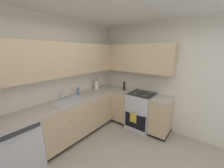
# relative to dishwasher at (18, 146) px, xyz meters

# --- Properties ---
(wall_back) EXTENTS (3.98, 0.05, 2.65)m
(wall_back) POSITION_rel_dishwasher_xyz_m (0.80, 0.33, 0.89)
(wall_back) COLOR silver
(wall_back) RESTS_ON ground_plane
(wall_right) EXTENTS (0.05, 3.66, 2.65)m
(wall_right) POSITION_rel_dishwasher_xyz_m (2.76, -1.48, 0.89)
(wall_right) COLOR silver
(wall_right) RESTS_ON ground_plane
(dishwasher) EXTENTS (0.60, 0.63, 0.88)m
(dishwasher) POSITION_rel_dishwasher_xyz_m (0.00, 0.00, 0.00)
(dishwasher) COLOR silver
(dishwasher) RESTS_ON ground_plane
(lower_cabinets_back) EXTENTS (1.83, 0.62, 0.88)m
(lower_cabinets_back) POSITION_rel_dishwasher_xyz_m (1.22, 0.00, 0.00)
(lower_cabinets_back) COLOR tan
(lower_cabinets_back) RESTS_ON ground_plane
(countertop_back) EXTENTS (3.03, 0.60, 0.03)m
(countertop_back) POSITION_rel_dishwasher_xyz_m (1.22, 0.00, 0.46)
(countertop_back) COLOR #B7A89E
(countertop_back) RESTS_ON lower_cabinets_back
(lower_cabinets_right) EXTENTS (0.62, 1.45, 0.88)m
(lower_cabinets_right) POSITION_rel_dishwasher_xyz_m (2.44, -1.02, 0.00)
(lower_cabinets_right) COLOR tan
(lower_cabinets_right) RESTS_ON ground_plane
(countertop_right) EXTENTS (0.60, 1.45, 0.03)m
(countertop_right) POSITION_rel_dishwasher_xyz_m (2.43, -1.02, 0.46)
(countertop_right) COLOR #B7A89E
(countertop_right) RESTS_ON lower_cabinets_right
(oven_range) EXTENTS (0.68, 0.62, 1.07)m
(oven_range) POSITION_rel_dishwasher_xyz_m (2.45, -1.03, 0.02)
(oven_range) COLOR silver
(oven_range) RESTS_ON ground_plane
(upper_cabinets_back) EXTENTS (2.71, 0.34, 0.69)m
(upper_cabinets_back) POSITION_rel_dishwasher_xyz_m (1.06, 0.14, 1.35)
(upper_cabinets_back) COLOR tan
(upper_cabinets_right) EXTENTS (0.32, 2.00, 0.69)m
(upper_cabinets_right) POSITION_rel_dishwasher_xyz_m (2.57, -0.70, 1.35)
(upper_cabinets_right) COLOR tan
(sink) EXTENTS (0.67, 0.40, 0.10)m
(sink) POSITION_rel_dishwasher_xyz_m (1.00, -0.03, 0.44)
(sink) COLOR #B7B7BC
(sink) RESTS_ON countertop_back
(faucet) EXTENTS (0.07, 0.16, 0.22)m
(faucet) POSITION_rel_dishwasher_xyz_m (1.01, 0.18, 0.61)
(faucet) COLOR silver
(faucet) RESTS_ON countertop_back
(soap_bottle) EXTENTS (0.05, 0.05, 0.19)m
(soap_bottle) POSITION_rel_dishwasher_xyz_m (1.42, 0.18, 0.56)
(soap_bottle) COLOR #3F72BF
(soap_bottle) RESTS_ON countertop_back
(paper_towel_roll) EXTENTS (0.11, 0.11, 0.32)m
(paper_towel_roll) POSITION_rel_dishwasher_xyz_m (2.03, 0.16, 0.61)
(paper_towel_roll) COLOR white
(paper_towel_roll) RESTS_ON countertop_back
(oil_bottle) EXTENTS (0.06, 0.06, 0.26)m
(oil_bottle) POSITION_rel_dishwasher_xyz_m (2.43, -0.51, 0.60)
(oil_bottle) COLOR black
(oil_bottle) RESTS_ON countertop_right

